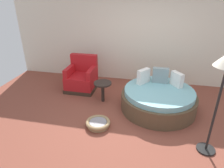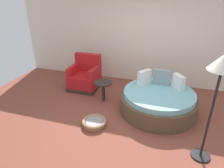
# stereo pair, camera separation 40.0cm
# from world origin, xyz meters

# --- Properties ---
(ground_plane) EXTENTS (8.00, 8.00, 0.02)m
(ground_plane) POSITION_xyz_m (0.00, 0.00, -0.01)
(ground_plane) COLOR brown
(back_wall) EXTENTS (8.00, 0.12, 2.87)m
(back_wall) POSITION_xyz_m (0.00, 2.28, 1.44)
(back_wall) COLOR silver
(back_wall) RESTS_ON ground_plane
(round_daybed) EXTENTS (1.74, 1.74, 0.89)m
(round_daybed) POSITION_xyz_m (0.52, 0.66, 0.26)
(round_daybed) COLOR brown
(round_daybed) RESTS_ON ground_plane
(red_armchair) EXTENTS (0.80, 0.80, 0.94)m
(red_armchair) POSITION_xyz_m (-1.61, 1.29, 0.33)
(red_armchair) COLOR #38281E
(red_armchair) RESTS_ON ground_plane
(pet_basket) EXTENTS (0.51, 0.51, 0.13)m
(pet_basket) POSITION_xyz_m (-0.68, -0.32, 0.07)
(pet_basket) COLOR #9E7F56
(pet_basket) RESTS_ON ground_plane
(side_table) EXTENTS (0.44, 0.44, 0.52)m
(side_table) POSITION_xyz_m (-0.85, 0.72, 0.43)
(side_table) COLOR #2D231E
(side_table) RESTS_ON ground_plane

